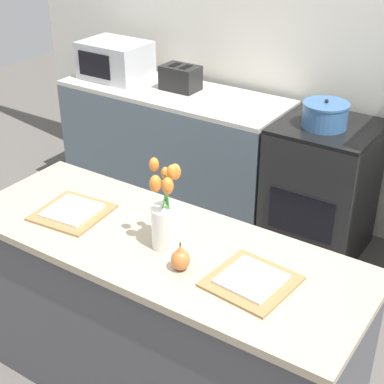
{
  "coord_description": "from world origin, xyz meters",
  "views": [
    {
      "loc": [
        1.26,
        -1.64,
        2.24
      ],
      "look_at": [
        0.0,
        0.25,
        1.01
      ],
      "focal_mm": 55.0,
      "sensor_mm": 36.0,
      "label": 1
    }
  ],
  "objects": [
    {
      "name": "microwave",
      "position": [
        -1.58,
        1.6,
        1.02
      ],
      "size": [
        0.48,
        0.37,
        0.27
      ],
      "color": "#B7BABC",
      "rests_on": "back_counter"
    },
    {
      "name": "back_wall",
      "position": [
        0.0,
        2.0,
        1.35
      ],
      "size": [
        5.2,
        0.08,
        2.7
      ],
      "color": "silver",
      "rests_on": "ground_plane"
    },
    {
      "name": "kitchen_island",
      "position": [
        0.0,
        0.0,
        0.44
      ],
      "size": [
        1.8,
        0.66,
        0.89
      ],
      "color": "#4C4C51",
      "rests_on": "ground_plane"
    },
    {
      "name": "back_counter",
      "position": [
        -1.06,
        1.6,
        0.44
      ],
      "size": [
        1.68,
        0.6,
        0.89
      ],
      "color": "slate",
      "rests_on": "ground_plane"
    },
    {
      "name": "stove_range",
      "position": [
        0.1,
        1.6,
        0.44
      ],
      "size": [
        0.6,
        0.61,
        0.89
      ],
      "color": "black",
      "rests_on": "ground_plane"
    },
    {
      "name": "pear_figurine",
      "position": [
        0.19,
        -0.11,
        0.94
      ],
      "size": [
        0.08,
        0.08,
        0.12
      ],
      "color": "#C66B33",
      "rests_on": "kitchen_island"
    },
    {
      "name": "plate_setting_right",
      "position": [
        0.46,
        -0.04,
        0.9
      ],
      "size": [
        0.33,
        0.33,
        0.02
      ],
      "color": "olive",
      "rests_on": "kitchen_island"
    },
    {
      "name": "toaster",
      "position": [
        -1.03,
        1.64,
        0.98
      ],
      "size": [
        0.28,
        0.18,
        0.17
      ],
      "color": "black",
      "rests_on": "back_counter"
    },
    {
      "name": "plate_setting_left",
      "position": [
        -0.46,
        -0.04,
        0.9
      ],
      "size": [
        0.33,
        0.33,
        0.02
      ],
      "color": "olive",
      "rests_on": "kitchen_island"
    },
    {
      "name": "flower_vase",
      "position": [
        0.05,
        -0.01,
        1.02
      ],
      "size": [
        0.14,
        0.13,
        0.39
      ],
      "color": "silver",
      "rests_on": "kitchen_island"
    },
    {
      "name": "cooking_pot",
      "position": [
        0.09,
        1.56,
        0.97
      ],
      "size": [
        0.28,
        0.28,
        0.18
      ],
      "color": "#386093",
      "rests_on": "stove_range"
    }
  ]
}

